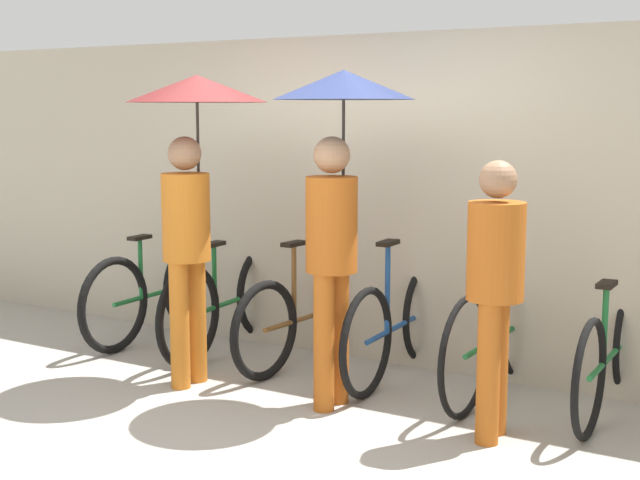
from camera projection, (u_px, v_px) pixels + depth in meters
name	position (u px, v px, depth m)	size (l,w,h in m)	color
ground_plane	(236.00, 430.00, 5.20)	(30.00, 30.00, 0.00)	#9E998E
back_wall	(376.00, 200.00, 6.52)	(11.58, 0.12, 2.39)	#B2A893
parked_bicycle_0	(156.00, 292.00, 7.20)	(0.44, 1.72, 1.00)	black
parked_bicycle_1	(228.00, 301.00, 6.86)	(0.44, 1.80, 1.00)	black
parked_bicycle_2	(310.00, 314.00, 6.52)	(0.44, 1.72, 1.03)	black
parked_bicycle_3	(398.00, 324.00, 6.16)	(0.44, 1.71, 1.04)	black
parked_bicycle_4	(496.00, 336.00, 5.78)	(0.44, 1.77, 1.02)	black
parked_bicycle_5	(610.00, 354.00, 5.46)	(0.44, 1.73, 0.98)	black
pedestrian_leading	(193.00, 147.00, 5.90)	(0.94, 0.94, 2.08)	#C66B1E
pedestrian_center	(339.00, 155.00, 5.45)	(0.88, 0.88, 2.09)	#B25619
pedestrian_trailing	(495.00, 280.00, 4.94)	(0.32, 0.32, 1.58)	#B25619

